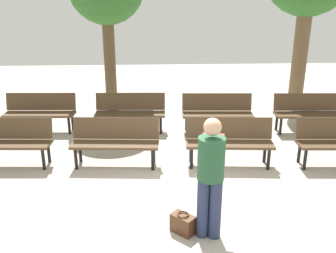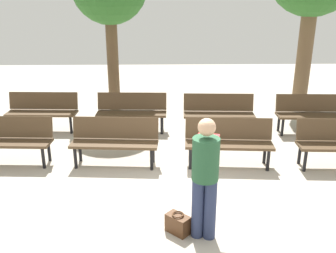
{
  "view_description": "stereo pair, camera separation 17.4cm",
  "coord_description": "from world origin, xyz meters",
  "px_view_note": "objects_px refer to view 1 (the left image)",
  "views": [
    {
      "loc": [
        -0.35,
        -4.83,
        3.05
      ],
      "look_at": [
        0.0,
        2.14,
        0.55
      ],
      "focal_mm": 39.96,
      "sensor_mm": 36.0,
      "label": 1
    },
    {
      "loc": [
        -0.17,
        -4.84,
        3.05
      ],
      "look_at": [
        0.0,
        2.14,
        0.55
      ],
      "focal_mm": 39.96,
      "sensor_mm": 36.0,
      "label": 2
    }
  ],
  "objects_px": {
    "bench_r0_c0": "(8,139)",
    "bench_r0_c2": "(229,139)",
    "bench_r0_c1": "(115,139)",
    "bench_r1_c1": "(130,110)",
    "bench_r1_c0": "(40,110)",
    "bench_r1_c2": "(217,111)",
    "bench_r1_c3": "(309,111)",
    "visitor_with_backpack": "(211,171)",
    "handbag": "(183,223)"
  },
  "relations": [
    {
      "from": "bench_r0_c0",
      "to": "bench_r0_c2",
      "type": "bearing_deg",
      "value": 0.28
    },
    {
      "from": "bench_r0_c1",
      "to": "bench_r1_c1",
      "type": "relative_size",
      "value": 1.01
    },
    {
      "from": "bench_r0_c2",
      "to": "bench_r1_c0",
      "type": "xyz_separation_m",
      "value": [
        -3.99,
        2.0,
        0.0
      ]
    },
    {
      "from": "bench_r0_c2",
      "to": "bench_r1_c0",
      "type": "distance_m",
      "value": 4.46
    },
    {
      "from": "bench_r0_c0",
      "to": "bench_r0_c2",
      "type": "relative_size",
      "value": 0.99
    },
    {
      "from": "bench_r1_c2",
      "to": "bench_r1_c3",
      "type": "height_order",
      "value": "same"
    },
    {
      "from": "visitor_with_backpack",
      "to": "bench_r1_c3",
      "type": "bearing_deg",
      "value": -114.14
    },
    {
      "from": "bench_r0_c0",
      "to": "bench_r1_c0",
      "type": "relative_size",
      "value": 1.0
    },
    {
      "from": "bench_r1_c2",
      "to": "handbag",
      "type": "xyz_separation_m",
      "value": [
        -1.12,
        -3.87,
        -0.37
      ]
    },
    {
      "from": "bench_r0_c0",
      "to": "bench_r1_c1",
      "type": "bearing_deg",
      "value": 41.13
    },
    {
      "from": "bench_r1_c3",
      "to": "bench_r0_c2",
      "type": "bearing_deg",
      "value": -140.63
    },
    {
      "from": "bench_r0_c1",
      "to": "visitor_with_backpack",
      "type": "relative_size",
      "value": 0.99
    },
    {
      "from": "handbag",
      "to": "bench_r1_c3",
      "type": "bearing_deg",
      "value": 49.3
    },
    {
      "from": "bench_r0_c2",
      "to": "bench_r0_c1",
      "type": "bearing_deg",
      "value": -178.12
    },
    {
      "from": "bench_r0_c0",
      "to": "bench_r0_c1",
      "type": "xyz_separation_m",
      "value": [
        1.99,
        -0.1,
        0.0
      ]
    },
    {
      "from": "bench_r1_c1",
      "to": "visitor_with_backpack",
      "type": "height_order",
      "value": "visitor_with_backpack"
    },
    {
      "from": "bench_r0_c2",
      "to": "bench_r1_c1",
      "type": "bearing_deg",
      "value": 139.31
    },
    {
      "from": "bench_r0_c0",
      "to": "bench_r0_c1",
      "type": "height_order",
      "value": "same"
    },
    {
      "from": "bench_r0_c1",
      "to": "handbag",
      "type": "relative_size",
      "value": 4.57
    },
    {
      "from": "bench_r0_c0",
      "to": "bench_r0_c2",
      "type": "xyz_separation_m",
      "value": [
        4.09,
        -0.19,
        0.0
      ]
    },
    {
      "from": "bench_r0_c1",
      "to": "visitor_with_backpack",
      "type": "bearing_deg",
      "value": -54.07
    },
    {
      "from": "bench_r1_c3",
      "to": "visitor_with_backpack",
      "type": "distance_m",
      "value": 4.82
    },
    {
      "from": "bench_r1_c1",
      "to": "bench_r1_c2",
      "type": "height_order",
      "value": "same"
    },
    {
      "from": "bench_r1_c3",
      "to": "handbag",
      "type": "bearing_deg",
      "value": -128.33
    },
    {
      "from": "bench_r0_c1",
      "to": "bench_r0_c2",
      "type": "relative_size",
      "value": 1.0
    },
    {
      "from": "handbag",
      "to": "bench_r1_c1",
      "type": "bearing_deg",
      "value": 102.25
    },
    {
      "from": "bench_r0_c0",
      "to": "bench_r1_c2",
      "type": "bearing_deg",
      "value": 23.56
    },
    {
      "from": "bench_r1_c0",
      "to": "bench_r1_c1",
      "type": "distance_m",
      "value": 2.08
    },
    {
      "from": "bench_r1_c1",
      "to": "bench_r1_c0",
      "type": "bearing_deg",
      "value": 179.56
    },
    {
      "from": "bench_r1_c1",
      "to": "handbag",
      "type": "relative_size",
      "value": 4.53
    },
    {
      "from": "bench_r1_c1",
      "to": "bench_r0_c2",
      "type": "bearing_deg",
      "value": -42.73
    },
    {
      "from": "bench_r1_c3",
      "to": "bench_r1_c2",
      "type": "bearing_deg",
      "value": 179.56
    },
    {
      "from": "bench_r0_c1",
      "to": "bench_r1_c2",
      "type": "bearing_deg",
      "value": 41.58
    },
    {
      "from": "bench_r0_c2",
      "to": "bench_r1_c0",
      "type": "bearing_deg",
      "value": 157.58
    },
    {
      "from": "bench_r1_c1",
      "to": "bench_r1_c2",
      "type": "xyz_separation_m",
      "value": [
        2.0,
        -0.14,
        0.0
      ]
    },
    {
      "from": "bench_r0_c2",
      "to": "bench_r1_c0",
      "type": "height_order",
      "value": "same"
    },
    {
      "from": "bench_r1_c3",
      "to": "bench_r1_c1",
      "type": "bearing_deg",
      "value": 178.92
    },
    {
      "from": "bench_r1_c1",
      "to": "bench_r1_c3",
      "type": "xyz_separation_m",
      "value": [
        4.11,
        -0.25,
        0.0
      ]
    },
    {
      "from": "bench_r1_c2",
      "to": "handbag",
      "type": "distance_m",
      "value": 4.05
    },
    {
      "from": "bench_r0_c2",
      "to": "bench_r1_c1",
      "type": "relative_size",
      "value": 1.01
    },
    {
      "from": "bench_r1_c1",
      "to": "visitor_with_backpack",
      "type": "distance_m",
      "value": 4.27
    },
    {
      "from": "bench_r0_c2",
      "to": "handbag",
      "type": "xyz_separation_m",
      "value": [
        -1.04,
        -2.11,
        -0.37
      ]
    },
    {
      "from": "bench_r0_c1",
      "to": "bench_r1_c0",
      "type": "distance_m",
      "value": 2.69
    },
    {
      "from": "bench_r1_c1",
      "to": "bench_r0_c0",
      "type": "bearing_deg",
      "value": -139.63
    },
    {
      "from": "bench_r0_c0",
      "to": "bench_r1_c2",
      "type": "distance_m",
      "value": 4.46
    },
    {
      "from": "bench_r1_c2",
      "to": "handbag",
      "type": "bearing_deg",
      "value": -103.38
    },
    {
      "from": "visitor_with_backpack",
      "to": "handbag",
      "type": "relative_size",
      "value": 4.63
    },
    {
      "from": "bench_r0_c1",
      "to": "bench_r1_c3",
      "type": "distance_m",
      "value": 4.58
    },
    {
      "from": "bench_r0_c1",
      "to": "visitor_with_backpack",
      "type": "xyz_separation_m",
      "value": [
        1.4,
        -2.26,
        0.43
      ]
    },
    {
      "from": "bench_r0_c1",
      "to": "bench_r0_c2",
      "type": "xyz_separation_m",
      "value": [
        2.1,
        -0.09,
        0.0
      ]
    }
  ]
}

